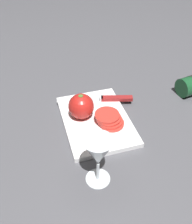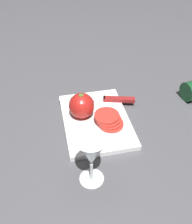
# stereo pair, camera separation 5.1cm
# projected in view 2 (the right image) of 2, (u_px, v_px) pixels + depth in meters

# --- Properties ---
(ground_plane) EXTENTS (3.00, 3.00, 0.00)m
(ground_plane) POSITION_uv_depth(u_px,v_px,m) (91.00, 123.00, 0.92)
(ground_plane) COLOR #4C4C51
(cutting_board) EXTENTS (0.31, 0.22, 0.02)m
(cutting_board) POSITION_uv_depth(u_px,v_px,m) (96.00, 120.00, 0.92)
(cutting_board) COLOR white
(cutting_board) RESTS_ON ground_plane
(wine_glass) EXTENTS (0.08, 0.08, 0.16)m
(wine_glass) POSITION_uv_depth(u_px,v_px,m) (91.00, 154.00, 0.67)
(wine_glass) COLOR silver
(wine_glass) RESTS_ON ground_plane
(whole_tomato) EXTENTS (0.09, 0.09, 0.09)m
(whole_tomato) POSITION_uv_depth(u_px,v_px,m) (82.00, 106.00, 0.90)
(whole_tomato) COLOR red
(whole_tomato) RESTS_ON cutting_board
(knife) EXTENTS (0.10, 0.28, 0.01)m
(knife) POSITION_uv_depth(u_px,v_px,m) (111.00, 99.00, 0.99)
(knife) COLOR silver
(knife) RESTS_ON cutting_board
(tomato_slice_stack_near) EXTENTS (0.10, 0.10, 0.03)m
(tomato_slice_stack_near) POSITION_uv_depth(u_px,v_px,m) (109.00, 120.00, 0.88)
(tomato_slice_stack_near) COLOR red
(tomato_slice_stack_near) RESTS_ON cutting_board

